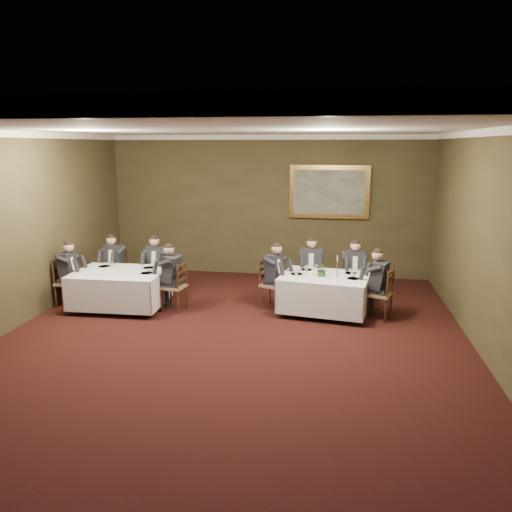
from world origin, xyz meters
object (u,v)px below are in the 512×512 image
(table_main, at_px, (324,291))
(chair_main_backleft, at_px, (311,286))
(diner_sec_backright, at_px, (158,273))
(chair_main_endright, at_px, (380,304))
(chair_sec_endleft, at_px, (68,292))
(painting, at_px, (329,192))
(diner_main_endright, at_px, (380,293))
(diner_sec_endleft, at_px, (68,281))
(chair_main_endleft, at_px, (272,294))
(diner_main_endleft, at_px, (273,283))
(diner_sec_backleft, at_px, (116,272))
(table_second, at_px, (120,286))
(chair_sec_backleft, at_px, (116,281))
(diner_main_backleft, at_px, (311,275))
(chair_sec_endright, at_px, (175,296))
(centerpiece, at_px, (322,269))
(candlestick, at_px, (337,268))
(chair_sec_backright, at_px, (158,283))
(diner_sec_endright, at_px, (174,285))
(chair_main_backright, at_px, (353,289))
(diner_main_backright, at_px, (353,279))

(table_main, relative_size, chair_main_backleft, 1.87)
(table_main, distance_m, diner_sec_backright, 3.70)
(table_main, xyz_separation_m, chair_main_endright, (1.05, -0.17, -0.17))
(chair_sec_endleft, distance_m, painting, 6.40)
(diner_main_endright, xyz_separation_m, diner_sec_endleft, (-6.28, -0.18, 0.00))
(chair_main_endleft, relative_size, diner_main_endleft, 0.74)
(diner_main_endleft, relative_size, diner_sec_backleft, 1.00)
(table_second, bearing_deg, chair_sec_backleft, 118.80)
(diner_main_backleft, relative_size, diner_sec_endleft, 1.00)
(diner_sec_backleft, bearing_deg, chair_main_backleft, -163.09)
(chair_sec_endright, bearing_deg, centerpiece, -76.43)
(chair_main_endright, distance_m, diner_main_endright, 0.23)
(chair_main_endleft, distance_m, candlestick, 1.45)
(diner_main_endright, height_order, diner_sec_endleft, same)
(table_main, bearing_deg, diner_main_endleft, 170.85)
(chair_main_backleft, distance_m, diner_main_endright, 1.76)
(diner_main_backleft, bearing_deg, diner_main_endright, 140.42)
(chair_sec_backright, distance_m, candlestick, 3.97)
(table_main, relative_size, table_second, 1.02)
(chair_sec_backleft, bearing_deg, diner_sec_endleft, 68.65)
(diner_main_backleft, xyz_separation_m, diner_main_endleft, (-0.73, -0.75, 0.00))
(chair_main_backleft, xyz_separation_m, chair_sec_endleft, (-4.94, -1.28, 0.00))
(diner_sec_backright, xyz_separation_m, chair_sec_endleft, (-1.60, -0.95, -0.23))
(chair_main_backleft, relative_size, diner_sec_endright, 0.74)
(chair_main_backright, distance_m, diner_main_endleft, 1.75)
(diner_main_backleft, relative_size, diner_main_backright, 1.00)
(chair_main_backright, height_order, diner_main_endright, diner_main_endright)
(diner_main_backleft, bearing_deg, table_main, 107.86)
(candlestick, bearing_deg, diner_sec_backleft, 173.02)
(chair_sec_endright, bearing_deg, diner_sec_backleft, 70.82)
(diner_main_backleft, distance_m, centerpiece, 1.09)
(chair_sec_endright, bearing_deg, chair_sec_endleft, 100.20)
(diner_main_endleft, relative_size, diner_sec_endleft, 1.00)
(chair_main_endleft, xyz_separation_m, diner_main_endright, (2.10, -0.34, 0.23))
(diner_main_endleft, xyz_separation_m, diner_sec_endleft, (-4.19, -0.51, 0.00))
(table_second, relative_size, diner_main_endleft, 1.36)
(diner_main_endright, bearing_deg, centerpiece, 105.21)
(chair_main_backleft, relative_size, chair_sec_endleft, 1.00)
(diner_main_backleft, height_order, diner_sec_endright, same)
(chair_sec_backleft, height_order, diner_sec_backleft, diner_sec_backleft)
(chair_main_endleft, distance_m, chair_sec_backright, 2.63)
(table_second, xyz_separation_m, chair_main_endleft, (3.05, 0.49, -0.17))
(table_second, relative_size, chair_sec_endleft, 1.83)
(table_second, relative_size, chair_main_backleft, 1.83)
(table_second, height_order, diner_sec_backright, diner_sec_backright)
(diner_main_endleft, bearing_deg, painting, -178.02)
(diner_main_backright, relative_size, chair_main_endleft, 1.35)
(chair_sec_endright, height_order, diner_sec_endright, diner_sec_endright)
(chair_sec_backleft, distance_m, chair_sec_backright, 0.97)
(chair_main_endleft, distance_m, chair_sec_endright, 1.97)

